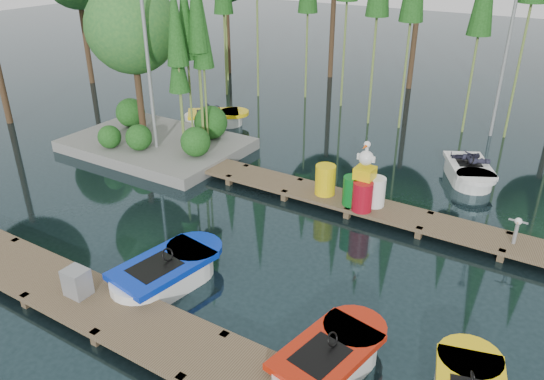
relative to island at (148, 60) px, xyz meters
The scene contains 14 objects.
ground_plane 7.79m from the island, 27.58° to the right, with size 90.00×90.00×0.00m, color #1A2C31.
near_dock 10.44m from the island, 51.04° to the right, with size 18.00×1.50×0.50m.
far_dock 7.91m from the island, ahead, with size 15.00×1.20×0.50m.
island is the anchor object (origin of this frame).
lamp_island 1.56m from the island, 44.71° to the right, with size 0.30×0.30×7.25m.
lamp_rear 12.91m from the island, 36.82° to the left, with size 0.30×0.30×7.25m.
boat_blue 9.23m from the island, 45.47° to the right, with size 1.71×3.03×0.96m.
boat_red 12.73m from the island, 32.71° to the right, with size 1.66×2.82×0.89m.
boat_yellow_far 4.22m from the island, 82.47° to the left, with size 2.80×2.55×1.31m.
boat_white_far 11.36m from the island, 16.07° to the left, with size 2.28×2.90×1.25m.
utility_cabinet 9.67m from the island, 56.73° to the right, with size 0.50×0.42×0.61m, color gray.
yellow_barrel 7.80m from the island, ahead, with size 0.59×0.59×0.88m, color yellow.
drum_cluster 8.97m from the island, ahead, with size 1.11×1.01×1.91m.
seagull_post 12.79m from the island, ahead, with size 0.44×0.24×0.71m.
Camera 1 is at (7.06, -10.04, 7.21)m, focal length 35.00 mm.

